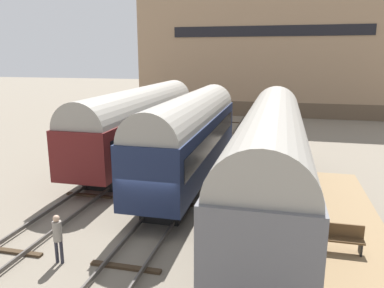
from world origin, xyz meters
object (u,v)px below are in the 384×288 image
at_px(train_car_maroon, 141,119).
at_px(train_car_navy, 191,132).
at_px(train_car_grey, 271,150).
at_px(person_worker, 58,234).
at_px(bench, 341,237).

relative_size(train_car_maroon, train_car_navy, 1.17).
xyz_separation_m(train_car_grey, person_worker, (-7.09, -6.63, -1.86)).
bearing_deg(train_car_maroon, train_car_navy, -40.93).
distance_m(train_car_grey, train_car_navy, 5.69).
relative_size(train_car_navy, bench, 10.76).
distance_m(train_car_navy, bench, 11.26).
height_order(train_car_maroon, person_worker, train_car_maroon).
bearing_deg(train_car_navy, bench, -50.27).
bearing_deg(train_car_maroon, person_worker, -81.00).
relative_size(bench, person_worker, 0.76).
height_order(train_car_grey, person_worker, train_car_grey).
bearing_deg(train_car_maroon, train_car_grey, -38.16).
xyz_separation_m(train_car_navy, bench, (7.14, -8.59, -1.44)).
distance_m(train_car_grey, person_worker, 9.89).
relative_size(train_car_grey, person_worker, 10.07).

